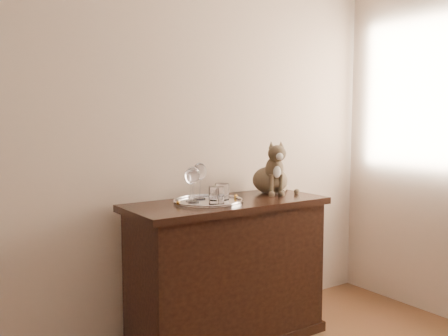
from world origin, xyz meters
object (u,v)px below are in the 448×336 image
at_px(sideboard, 227,272).
at_px(tray, 208,202).
at_px(tumbler_c, 222,192).
at_px(wine_glass_b, 200,181).
at_px(wine_glass_c, 193,185).
at_px(tumbler_b, 216,195).
at_px(wine_glass_a, 191,185).
at_px(cat, 270,167).

distance_m(sideboard, tray, 0.45).
height_order(sideboard, tumbler_c, tumbler_c).
bearing_deg(tray, wine_glass_b, 89.71).
bearing_deg(wine_glass_c, tumbler_b, -55.37).
relative_size(wine_glass_a, wine_glass_c, 0.91).
distance_m(wine_glass_a, wine_glass_b, 0.09).
distance_m(tray, cat, 0.55).
height_order(tumbler_c, cat, cat).
relative_size(wine_glass_a, tumbler_c, 1.98).
relative_size(wine_glass_b, tumbler_c, 2.26).
bearing_deg(wine_glass_b, tray, -90.29).
relative_size(wine_glass_a, wine_glass_b, 0.88).
distance_m(sideboard, wine_glass_c, 0.58).
bearing_deg(wine_glass_c, tray, -4.23).
xyz_separation_m(sideboard, cat, (0.39, 0.09, 0.60)).
relative_size(sideboard, wine_glass_c, 5.85).
xyz_separation_m(tray, cat, (0.52, 0.07, 0.17)).
distance_m(tray, wine_glass_c, 0.14).
bearing_deg(sideboard, cat, 12.42).
distance_m(tray, tumbler_c, 0.10).
height_order(tray, cat, cat).
bearing_deg(wine_glass_c, cat, 6.17).
relative_size(tumbler_c, cat, 0.28).
height_order(tray, tumbler_b, tumbler_b).
distance_m(wine_glass_a, cat, 0.60).
height_order(wine_glass_c, tumbler_c, wine_glass_c).
bearing_deg(wine_glass_b, cat, -2.22).
distance_m(wine_glass_a, tumbler_c, 0.19).
height_order(tray, wine_glass_b, wine_glass_b).
relative_size(sideboard, wine_glass_b, 5.64).
bearing_deg(wine_glass_c, tumbler_c, -3.88).
distance_m(sideboard, tumbler_b, 0.51).
xyz_separation_m(wine_glass_b, cat, (0.51, -0.02, 0.06)).
xyz_separation_m(wine_glass_c, tumbler_b, (0.08, -0.12, -0.05)).
bearing_deg(tumbler_b, tumbler_c, 44.02).
bearing_deg(wine_glass_a, wine_glass_c, -103.04).
height_order(wine_glass_a, wine_glass_c, wine_glass_c).
height_order(tray, wine_glass_c, wine_glass_c).
bearing_deg(sideboard, wine_glass_c, 174.42).
bearing_deg(tray, wine_glass_c, 175.77).
xyz_separation_m(wine_glass_b, wine_glass_c, (-0.10, -0.09, -0.00)).
relative_size(wine_glass_c, tumbler_c, 2.17).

